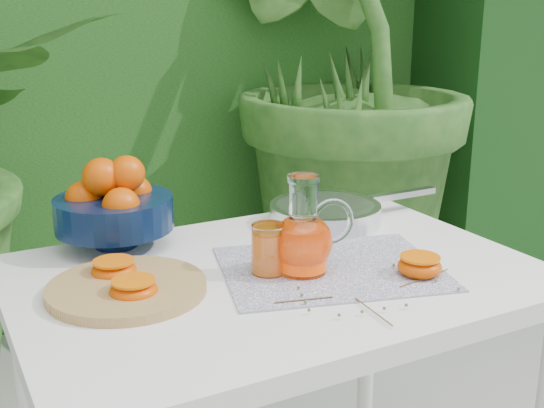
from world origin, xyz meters
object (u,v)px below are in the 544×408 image
fruit_bowl (113,205)px  saute_pan (327,212)px  white_table (277,309)px  cutting_board (127,288)px  juice_pitcher (304,239)px

fruit_bowl → saute_pan: (0.48, -0.08, -0.06)m
saute_pan → white_table: bearing=-139.8°
cutting_board → juice_pitcher: 0.34m
cutting_board → saute_pan: size_ratio=0.62×
cutting_board → juice_pitcher: juice_pitcher is taller
white_table → saute_pan: (0.25, 0.21, 0.11)m
juice_pitcher → white_table: bearing=136.4°
cutting_board → juice_pitcher: bearing=-11.5°
white_table → cutting_board: size_ratio=3.50×
cutting_board → fruit_bowl: (0.05, 0.26, 0.08)m
white_table → cutting_board: 0.31m
white_table → fruit_bowl: fruit_bowl is taller
white_table → juice_pitcher: 0.16m
fruit_bowl → saute_pan: size_ratio=0.54×
juice_pitcher → saute_pan: 0.32m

